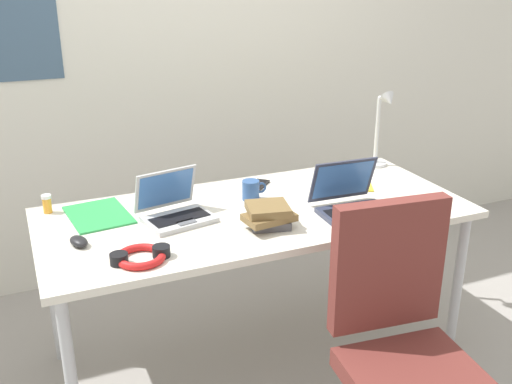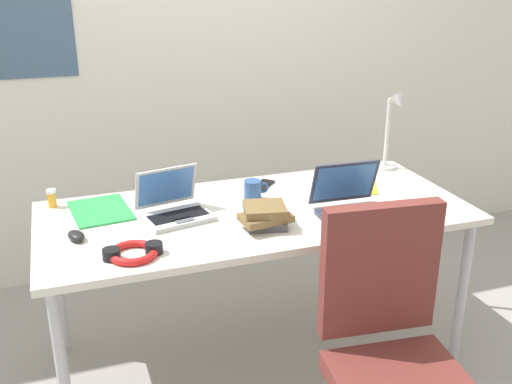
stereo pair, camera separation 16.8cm
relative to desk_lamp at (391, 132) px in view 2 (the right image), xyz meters
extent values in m
plane|color=gray|center=(-0.80, -0.28, -0.94)|extent=(12.00, 12.00, 0.00)
cube|color=silver|center=(-0.80, 0.82, 0.36)|extent=(6.00, 0.12, 2.60)
cube|color=#3F5972|center=(-1.70, 0.76, 0.61)|extent=(0.56, 0.01, 0.76)
cube|color=silver|center=(-0.80, -0.28, -0.21)|extent=(1.80, 0.80, 0.03)
cylinder|color=#B2B5BA|center=(-1.64, -0.62, -0.58)|extent=(0.04, 0.04, 0.71)
cylinder|color=#B2B5BA|center=(0.04, -0.62, -0.58)|extent=(0.04, 0.04, 0.71)
cylinder|color=#B2B5BA|center=(-1.64, 0.06, -0.58)|extent=(0.04, 0.04, 0.71)
cylinder|color=#B2B5BA|center=(0.04, 0.06, -0.58)|extent=(0.04, 0.04, 0.71)
cylinder|color=silver|center=(0.00, 0.03, -0.19)|extent=(0.12, 0.12, 0.02)
cylinder|color=silver|center=(0.00, 0.03, -0.01)|extent=(0.02, 0.02, 0.34)
cylinder|color=silver|center=(0.00, -0.01, 0.16)|extent=(0.01, 0.08, 0.01)
cone|color=silver|center=(0.00, -0.05, 0.16)|extent=(0.07, 0.09, 0.09)
cube|color=#B7BABC|center=(-1.13, -0.28, -0.19)|extent=(0.30, 0.23, 0.02)
cube|color=black|center=(-1.13, -0.28, -0.18)|extent=(0.25, 0.14, 0.00)
cube|color=#595B60|center=(-1.12, -0.33, -0.18)|extent=(0.08, 0.05, 0.00)
cube|color=#B7BABC|center=(-1.16, -0.16, -0.09)|extent=(0.27, 0.11, 0.18)
cube|color=#3F72BF|center=(-1.16, -0.17, -0.09)|extent=(0.24, 0.09, 0.15)
cube|color=#33384C|center=(-0.44, -0.50, -0.19)|extent=(0.30, 0.21, 0.02)
cube|color=black|center=(-0.44, -0.50, -0.18)|extent=(0.26, 0.12, 0.00)
cube|color=#595B60|center=(-0.45, -0.57, -0.18)|extent=(0.08, 0.05, 0.00)
cube|color=#33384C|center=(-0.44, -0.37, -0.08)|extent=(0.29, 0.08, 0.19)
cube|color=#3F72BF|center=(-0.44, -0.37, -0.08)|extent=(0.26, 0.07, 0.16)
ellipsoid|color=black|center=(-1.54, -0.34, -0.18)|extent=(0.08, 0.11, 0.03)
cube|color=black|center=(-0.68, -0.01, -0.19)|extent=(0.14, 0.14, 0.01)
torus|color=red|center=(-1.35, -0.54, -0.18)|extent=(0.18, 0.18, 0.03)
cylinder|color=black|center=(-1.43, -0.54, -0.18)|extent=(0.06, 0.06, 0.04)
cylinder|color=black|center=(-1.28, -0.54, -0.18)|extent=(0.06, 0.06, 0.04)
cylinder|color=gold|center=(-1.61, 0.04, -0.16)|extent=(0.04, 0.04, 0.06)
cylinder|color=white|center=(-1.61, 0.04, -0.13)|extent=(0.04, 0.04, 0.01)
cube|color=#4C4C51|center=(-0.82, -0.45, -0.18)|extent=(0.18, 0.16, 0.03)
cube|color=brown|center=(-0.83, -0.47, -0.15)|extent=(0.21, 0.14, 0.03)
cube|color=brown|center=(-0.82, -0.45, -0.12)|extent=(0.19, 0.18, 0.03)
cube|color=gold|center=(-0.26, -0.11, -0.19)|extent=(0.34, 0.38, 0.01)
cube|color=green|center=(-1.43, -0.08, -0.19)|extent=(0.26, 0.33, 0.01)
cylinder|color=#2D518C|center=(-0.78, -0.16, -0.15)|extent=(0.08, 0.08, 0.09)
torus|color=#2D518C|center=(-0.73, -0.16, -0.15)|extent=(0.05, 0.01, 0.05)
cube|color=brown|center=(-0.56, -0.89, -0.21)|extent=(0.42, 0.10, 0.48)
camera|label=1|loc=(-1.71, -2.42, 0.78)|focal=41.77mm
camera|label=2|loc=(-1.55, -2.48, 0.78)|focal=41.77mm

